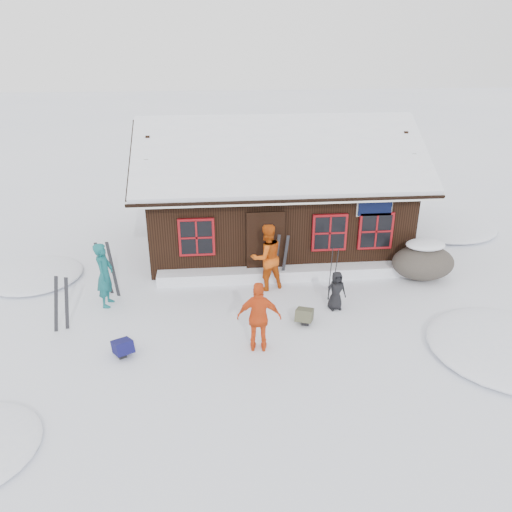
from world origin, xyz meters
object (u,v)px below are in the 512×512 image
at_px(ski_pair_left, 61,305).
at_px(ski_poles, 333,270).
at_px(skier_orange_right, 259,317).
at_px(backpack_olive, 304,317).
at_px(skier_crouched, 336,291).
at_px(boulder, 423,261).
at_px(backpack_blue, 123,349).
at_px(skier_teal, 105,275).
at_px(skier_orange_left, 267,257).

bearing_deg(ski_pair_left, ski_poles, 10.36).
height_order(skier_orange_right, backpack_olive, skier_orange_right).
bearing_deg(backpack_olive, ski_poles, 76.73).
relative_size(skier_crouched, ski_poles, 0.82).
height_order(ski_pair_left, backpack_olive, ski_pair_left).
height_order(boulder, ski_poles, ski_poles).
relative_size(ski_poles, backpack_blue, 2.51).
height_order(skier_teal, backpack_olive, skier_teal).
bearing_deg(backpack_olive, boulder, 49.09).
bearing_deg(skier_orange_left, backpack_blue, 20.11).
bearing_deg(backpack_blue, skier_crouched, -9.72).
xyz_separation_m(skier_teal, boulder, (9.06, 0.76, -0.35)).
bearing_deg(skier_crouched, backpack_olive, -156.40).
bearing_deg(skier_orange_right, skier_orange_left, -92.03).
bearing_deg(skier_orange_left, backpack_olive, 90.94).
distance_m(skier_orange_left, ski_poles, 1.91).
height_order(skier_teal, skier_orange_left, skier_orange_left).
distance_m(skier_crouched, ski_poles, 1.10).
relative_size(skier_orange_left, boulder, 1.06).
relative_size(backpack_blue, backpack_olive, 0.97).
bearing_deg(ski_poles, backpack_blue, -153.87).
relative_size(skier_orange_right, ski_pair_left, 1.13).
distance_m(skier_orange_right, skier_crouched, 2.79).
relative_size(skier_teal, backpack_blue, 3.40).
xyz_separation_m(skier_crouched, boulder, (3.01, 1.57, 0.01)).
distance_m(ski_pair_left, ski_poles, 7.21).
relative_size(ski_pair_left, backpack_blue, 2.88).
height_order(skier_orange_right, ski_poles, skier_orange_right).
bearing_deg(backpack_blue, skier_orange_left, 12.86).
bearing_deg(skier_orange_left, skier_crouched, 121.48).
relative_size(skier_orange_right, skier_crouched, 1.59).
bearing_deg(backpack_blue, skier_orange_right, -28.01).
bearing_deg(boulder, backpack_blue, -159.11).
bearing_deg(skier_orange_left, skier_orange_right, 60.99).
xyz_separation_m(skier_crouched, ski_pair_left, (-6.88, -0.40, 0.17)).
relative_size(ski_pair_left, backpack_olive, 2.79).
relative_size(skier_orange_right, backpack_blue, 3.26).
distance_m(skier_crouched, backpack_blue, 5.55).
xyz_separation_m(skier_orange_right, boulder, (5.21, 3.25, -0.31)).
distance_m(ski_pair_left, backpack_olive, 5.97).
relative_size(boulder, backpack_blue, 3.50).
bearing_deg(backpack_blue, boulder, -5.69).
height_order(boulder, backpack_olive, boulder).
distance_m(skier_teal, skier_orange_left, 4.41).
relative_size(skier_teal, ski_poles, 1.35).
relative_size(skier_orange_left, ski_poles, 1.47).
bearing_deg(skier_orange_right, skier_crouched, -134.96).
xyz_separation_m(skier_crouched, backpack_olive, (-0.95, -0.62, -0.39)).
xyz_separation_m(boulder, ski_pair_left, (-9.89, -1.96, 0.16)).
height_order(skier_orange_left, skier_crouched, skier_orange_left).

